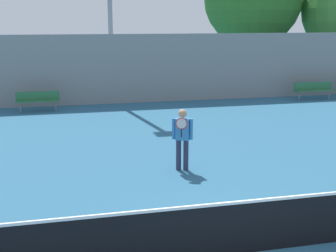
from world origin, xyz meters
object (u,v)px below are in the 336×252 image
(bench_courtside_far, at_px, (38,99))
(tennis_player, at_px, (182,136))
(bench_adjacent_court, at_px, (314,89))
(tennis_net, at_px, (243,227))

(bench_courtside_far, bearing_deg, tennis_player, -67.45)
(bench_courtside_far, height_order, bench_adjacent_court, same)
(tennis_player, bearing_deg, bench_adjacent_court, 65.82)
(tennis_player, height_order, bench_courtside_far, tennis_player)
(tennis_player, xyz_separation_m, bench_courtside_far, (-4.04, 9.74, -0.41))
(tennis_net, height_order, bench_courtside_far, tennis_net)
(bench_courtside_far, bearing_deg, bench_adjacent_court, 0.00)
(tennis_player, distance_m, bench_courtside_far, 10.55)
(tennis_net, bearing_deg, tennis_player, 87.49)
(bench_courtside_far, relative_size, bench_adjacent_court, 0.90)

